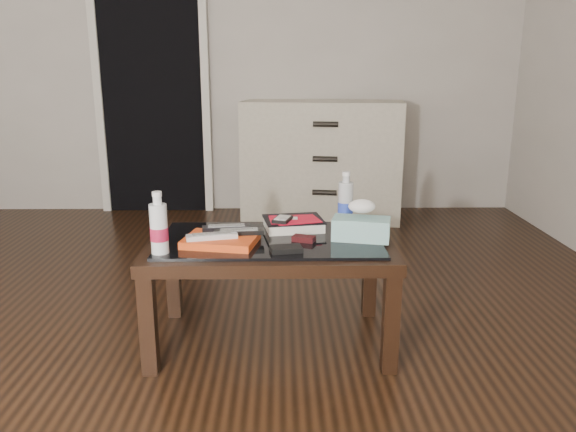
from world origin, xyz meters
name	(u,v)px	position (x,y,z in m)	size (l,w,h in m)	color
ground	(132,358)	(0.00, 0.00, 0.00)	(5.00, 5.00, 0.00)	black
doorway	(152,83)	(-0.40, 2.47, 1.02)	(0.90, 0.08, 2.07)	black
coffee_table	(271,253)	(0.56, 0.14, 0.40)	(1.00, 0.60, 0.46)	black
dresser	(322,160)	(0.93, 2.23, 0.45)	(1.26, 0.68, 0.90)	beige
magazines	(221,240)	(0.37, 0.07, 0.48)	(0.28, 0.21, 0.03)	#DA4414
remote_silver	(212,236)	(0.34, 0.05, 0.50)	(0.20, 0.05, 0.02)	#BBBBC0
remote_black_front	(239,232)	(0.44, 0.11, 0.50)	(0.20, 0.05, 0.02)	black
remote_black_back	(227,228)	(0.38, 0.16, 0.50)	(0.20, 0.05, 0.02)	black
textbook	(293,224)	(0.66, 0.28, 0.48)	(0.25, 0.20, 0.05)	black
dvd_mailers	(292,219)	(0.65, 0.27, 0.51)	(0.19, 0.14, 0.01)	red
ipod	(282,219)	(0.61, 0.23, 0.52)	(0.06, 0.10, 0.02)	black
flip_phone	(304,239)	(0.70, 0.10, 0.47)	(0.09, 0.05, 0.02)	black
wallet	(286,249)	(0.63, -0.03, 0.47)	(0.12, 0.07, 0.02)	black
water_bottle_left	(159,223)	(0.15, -0.04, 0.58)	(0.07, 0.07, 0.24)	silver
water_bottle_right	(346,198)	(0.90, 0.36, 0.58)	(0.07, 0.07, 0.24)	silver
tissue_box	(361,229)	(0.93, 0.13, 0.51)	(0.23, 0.12, 0.09)	teal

